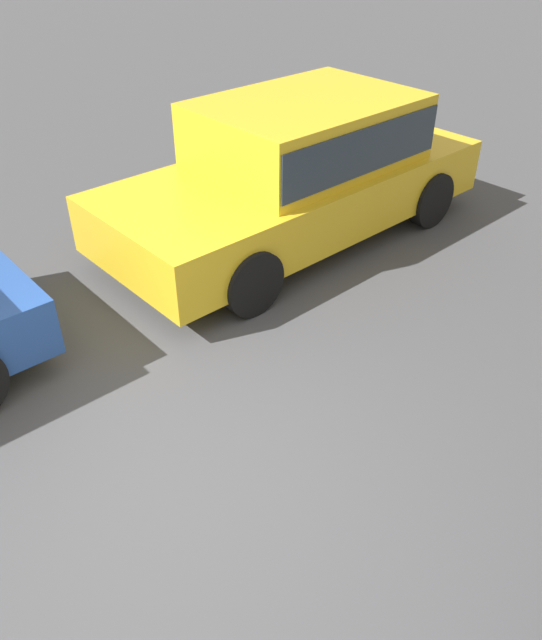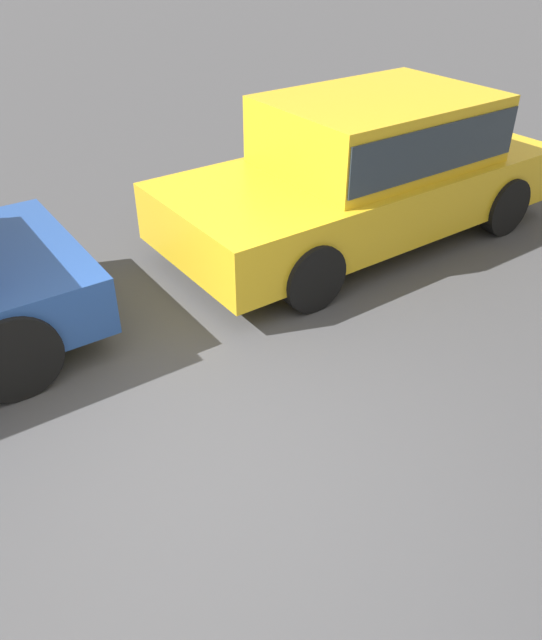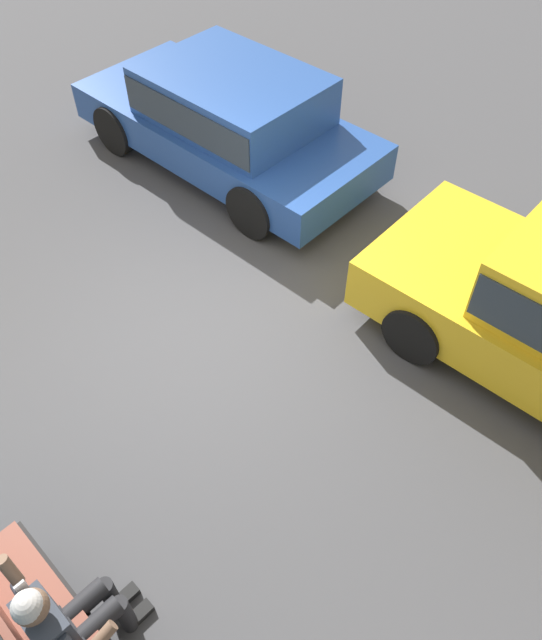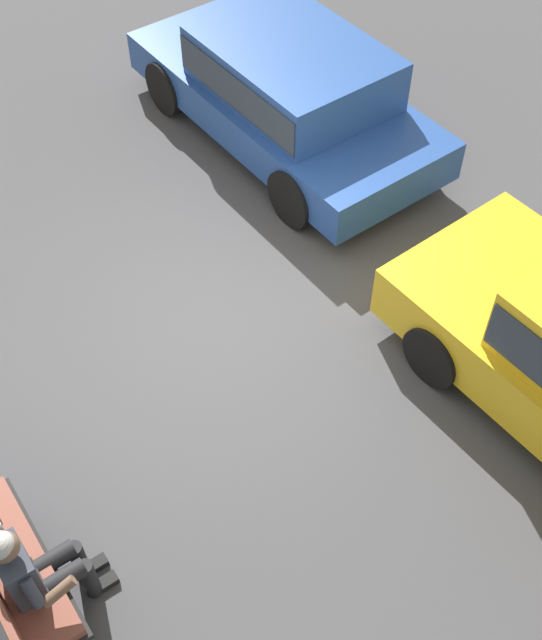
% 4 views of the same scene
% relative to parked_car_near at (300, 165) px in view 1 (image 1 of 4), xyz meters
% --- Properties ---
extents(ground_plane, '(60.00, 60.00, 0.00)m').
position_rel_parked_car_near_xyz_m(ground_plane, '(3.15, 2.24, -0.82)').
color(ground_plane, '#424244').
extents(parked_car_near, '(4.49, 2.11, 1.50)m').
position_rel_parked_car_near_xyz_m(parked_car_near, '(0.00, 0.00, 0.00)').
color(parked_car_near, gold).
rests_on(parked_car_near, ground_plane).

